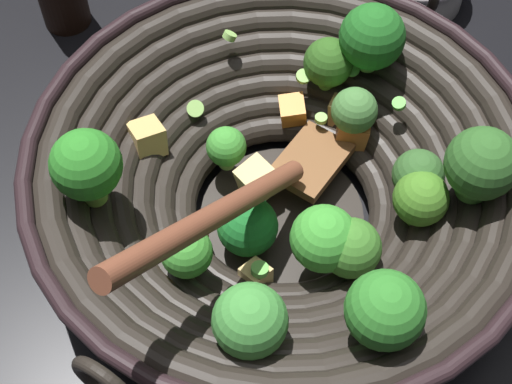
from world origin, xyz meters
TOP-DOWN VIEW (x-y plane):
  - ground_plane at (0.00, 0.00)m, footprint 4.00×4.00m
  - wok at (0.00, -0.00)m, footprint 0.43×0.43m

SIDE VIEW (x-z plane):
  - ground_plane at x=0.00m, z-range 0.00..0.00m
  - wok at x=0.00m, z-range -0.03..0.17m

